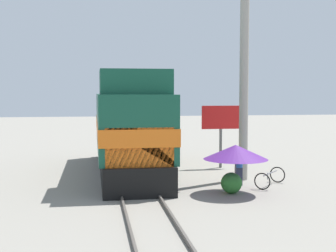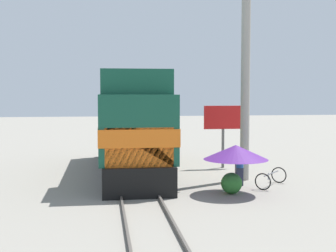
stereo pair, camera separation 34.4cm
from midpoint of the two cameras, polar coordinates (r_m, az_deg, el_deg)
name	(u,v)px [view 1 (the left image)]	position (r m, az deg, el deg)	size (l,w,h in m)	color
ground_plane	(137,191)	(19.42, -4.31, -7.92)	(120.00, 120.00, 0.00)	gray
rail_near	(119,190)	(19.36, -6.45, -7.74)	(0.08, 31.81, 0.15)	#4C4742
rail_far	(154,189)	(19.48, -2.19, -7.65)	(0.08, 31.81, 0.15)	#4C4742
locomotive	(129,131)	(23.29, -5.19, -0.57)	(3.15, 12.30, 4.98)	black
utility_pole	(244,58)	(21.82, 8.83, 8.21)	(1.80, 0.42, 11.13)	#9E998E
vendor_umbrella	(236,152)	(18.76, 7.73, -3.16)	(2.57, 2.57, 1.97)	#4C4C4C
billboard_sign	(221,121)	(25.17, 6.06, 0.58)	(2.09, 0.12, 3.34)	#595959
shrub_cluster	(231,183)	(18.99, 7.22, -6.91)	(0.85, 0.85, 0.85)	#2D722D
person_bystander	(239,165)	(20.58, 8.14, -4.74)	(0.34, 0.34, 1.65)	#2D3347
bicycle	(270,178)	(20.77, 11.88, -6.18)	(1.80, 1.91, 0.71)	black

